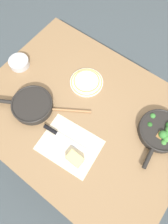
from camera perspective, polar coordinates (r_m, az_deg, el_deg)
The scene contains 10 objects.
ground_plane at distance 1.96m, azimuth 0.00°, elevation -9.07°, with size 14.00×14.00×0.00m, color #424C51.
dining_table_red at distance 1.29m, azimuth 0.00°, elevation -1.65°, with size 1.31×1.01×0.77m.
skillet_broccoli at distance 1.23m, azimuth 21.25°, elevation -5.17°, with size 0.26×0.37×0.08m.
skillet_eggs at distance 1.25m, azimuth -14.69°, elevation 1.96°, with size 0.37×0.28×0.06m.
wooden_spoon at distance 1.24m, azimuth -8.55°, elevation 0.84°, with size 0.33×0.22×0.02m.
parchment_sheet at distance 1.16m, azimuth -4.13°, elevation -9.42°, with size 0.36×0.29×0.00m.
grater_knife at distance 1.18m, azimuth -7.24°, elevation -6.42°, with size 0.29×0.05×0.02m.
cheese_block at distance 1.13m, azimuth -2.62°, elevation -13.20°, with size 0.09×0.06×0.04m.
dinner_plate_stack at distance 1.31m, azimuth 0.74°, elevation 8.65°, with size 0.22×0.22×0.03m.
prep_bowl_steel at distance 1.45m, azimuth -18.05°, elevation 13.27°, with size 0.13×0.13×0.04m.
Camera 1 is at (-0.28, 0.37, 1.90)m, focal length 32.00 mm.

